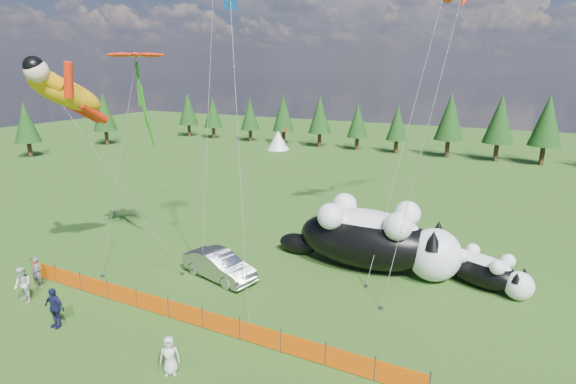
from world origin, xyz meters
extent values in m
plane|color=#123309|center=(0.00, 0.00, 0.00)|extent=(160.00, 160.00, 0.00)
cylinder|color=#262626|center=(-11.00, -3.00, 0.55)|extent=(0.06, 0.06, 1.10)
cylinder|color=#262626|center=(-9.00, -3.00, 0.55)|extent=(0.06, 0.06, 1.10)
cylinder|color=#262626|center=(-7.00, -3.00, 0.55)|extent=(0.06, 0.06, 1.10)
cylinder|color=#262626|center=(-5.00, -3.00, 0.55)|extent=(0.06, 0.06, 1.10)
cylinder|color=#262626|center=(-3.00, -3.00, 0.55)|extent=(0.06, 0.06, 1.10)
cylinder|color=#262626|center=(-1.00, -3.00, 0.55)|extent=(0.06, 0.06, 1.10)
cylinder|color=#262626|center=(1.00, -3.00, 0.55)|extent=(0.06, 0.06, 1.10)
cylinder|color=#262626|center=(3.00, -3.00, 0.55)|extent=(0.06, 0.06, 1.10)
cylinder|color=#262626|center=(5.00, -3.00, 0.55)|extent=(0.06, 0.06, 1.10)
cylinder|color=#262626|center=(7.00, -3.00, 0.55)|extent=(0.06, 0.06, 1.10)
cylinder|color=#262626|center=(9.00, -3.00, 0.55)|extent=(0.06, 0.06, 1.10)
cube|color=#D84D04|center=(-10.00, -3.00, 0.50)|extent=(2.00, 0.04, 0.90)
cube|color=#D84D04|center=(-8.00, -3.00, 0.50)|extent=(2.00, 0.04, 0.90)
cube|color=#D84D04|center=(-6.00, -3.00, 0.50)|extent=(2.00, 0.04, 0.90)
cube|color=#D84D04|center=(-4.00, -3.00, 0.50)|extent=(2.00, 0.04, 0.90)
cube|color=#D84D04|center=(-2.00, -3.00, 0.50)|extent=(2.00, 0.04, 0.90)
cube|color=#D84D04|center=(0.00, -3.00, 0.50)|extent=(2.00, 0.04, 0.90)
cube|color=#D84D04|center=(2.00, -3.00, 0.50)|extent=(2.00, 0.04, 0.90)
cube|color=#D84D04|center=(4.00, -3.00, 0.50)|extent=(2.00, 0.04, 0.90)
cube|color=#D84D04|center=(6.00, -3.00, 0.50)|extent=(2.00, 0.04, 0.90)
cube|color=#D84D04|center=(8.00, -3.00, 0.50)|extent=(2.00, 0.04, 0.90)
cube|color=#D84D04|center=(10.00, -3.00, 0.50)|extent=(2.00, 0.04, 0.90)
ellipsoid|color=black|center=(5.57, 6.82, 1.66)|extent=(8.34, 3.93, 3.33)
ellipsoid|color=white|center=(5.57, 6.82, 2.50)|extent=(6.30, 2.81, 2.03)
sphere|color=white|center=(9.46, 6.85, 1.48)|extent=(2.96, 2.96, 2.96)
sphere|color=#DF5769|center=(10.71, 6.85, 1.48)|extent=(0.41, 0.41, 0.41)
ellipsoid|color=black|center=(1.14, 6.80, 0.65)|extent=(2.60, 1.31, 1.29)
cone|color=black|center=(9.46, 5.96, 2.66)|extent=(1.04, 1.04, 1.04)
cone|color=black|center=(9.45, 7.73, 2.66)|extent=(1.04, 1.04, 1.04)
sphere|color=white|center=(7.60, 8.04, 3.24)|extent=(1.55, 1.55, 1.55)
sphere|color=white|center=(7.61, 5.63, 3.24)|extent=(1.55, 1.55, 1.55)
sphere|color=white|center=(3.72, 8.01, 3.24)|extent=(1.55, 1.55, 1.55)
sphere|color=white|center=(3.73, 5.61, 3.24)|extent=(1.55, 1.55, 1.55)
ellipsoid|color=black|center=(11.96, 7.22, 0.83)|extent=(4.59, 3.36, 1.67)
ellipsoid|color=white|center=(11.96, 7.22, 1.25)|extent=(3.44, 2.47, 1.02)
sphere|color=white|center=(13.77, 6.50, 0.74)|extent=(1.48, 1.48, 1.48)
sphere|color=#DF5769|center=(14.35, 6.26, 0.74)|extent=(0.21, 0.21, 0.21)
ellipsoid|color=black|center=(9.91, 8.06, 0.32)|extent=(1.44, 1.09, 0.65)
cone|color=black|center=(13.60, 6.08, 1.33)|extent=(0.52, 0.52, 0.52)
cone|color=black|center=(13.93, 6.91, 1.33)|extent=(0.52, 0.52, 0.52)
sphere|color=white|center=(13.13, 7.40, 1.62)|extent=(0.78, 0.78, 0.78)
sphere|color=white|center=(12.68, 6.28, 1.62)|extent=(0.78, 0.78, 0.78)
sphere|color=white|center=(11.33, 8.13, 1.62)|extent=(0.78, 0.78, 0.78)
sphere|color=white|center=(10.88, 7.01, 1.62)|extent=(0.78, 0.78, 0.78)
imported|color=#ABABB0|center=(-1.31, 1.58, 0.77)|extent=(4.93, 2.69, 1.54)
imported|color=#56565B|center=(-9.43, -3.76, 0.87)|extent=(0.70, 0.54, 1.73)
imported|color=beige|center=(-8.50, -5.15, 0.96)|extent=(1.00, 0.67, 1.91)
imported|color=#16193E|center=(-5.10, -5.90, 0.97)|extent=(1.17, 0.65, 1.93)
imported|color=beige|center=(1.80, -6.10, 0.79)|extent=(0.93, 0.85, 1.59)
cylinder|color=#595959|center=(-5.78, -0.34, 5.19)|extent=(0.03, 0.03, 11.39)
cube|color=#262626|center=(-3.45, 0.92, 0.08)|extent=(0.15, 0.15, 0.16)
cylinder|color=#595959|center=(7.22, 8.40, 8.12)|extent=(0.03, 0.03, 18.07)
cube|color=#262626|center=(6.44, 4.22, 0.08)|extent=(0.15, 0.15, 0.16)
cylinder|color=#595959|center=(-6.72, 0.07, 6.15)|extent=(0.03, 0.03, 12.39)
cube|color=#262626|center=(-7.31, -1.34, 0.08)|extent=(0.15, 0.15, 0.16)
cube|color=#248317|center=(-6.12, 1.47, 9.46)|extent=(0.22, 0.22, 4.75)
cylinder|color=#595959|center=(-2.99, 3.47, 9.05)|extent=(0.03, 0.03, 18.46)
cube|color=#262626|center=(-2.24, 1.13, 0.08)|extent=(0.15, 0.15, 0.16)
cylinder|color=#595959|center=(8.97, 6.11, 10.34)|extent=(0.03, 0.03, 21.87)
cube|color=#262626|center=(7.80, 2.31, 0.08)|extent=(0.15, 0.15, 0.16)
cylinder|color=#595959|center=(2.12, -1.28, 7.23)|extent=(0.03, 0.03, 14.70)
cube|color=#262626|center=(3.37, -2.83, 0.08)|extent=(0.15, 0.15, 0.16)
camera|label=1|loc=(12.61, -17.41, 11.43)|focal=28.00mm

